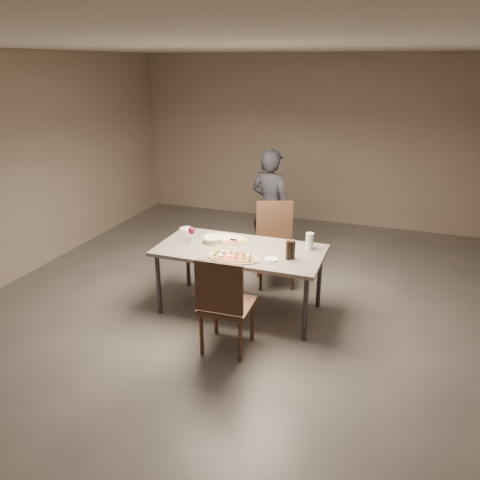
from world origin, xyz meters
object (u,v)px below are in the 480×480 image
(zucchini_pizza, at_px, (233,257))
(dining_table, at_px, (240,253))
(chair_far, at_px, (275,238))
(diner, at_px, (271,207))
(pepper_mill_left, at_px, (288,250))
(carafe, at_px, (310,241))
(bread_basket, at_px, (212,239))
(ham_pizza, at_px, (226,238))
(chair_near, at_px, (224,301))

(zucchini_pizza, bearing_deg, dining_table, 76.14)
(chair_far, height_order, diner, diner)
(pepper_mill_left, distance_m, carafe, 0.39)
(carafe, xyz_separation_m, diner, (-0.78, 1.19, -0.04))
(zucchini_pizza, height_order, bread_basket, bread_basket)
(ham_pizza, bearing_deg, chair_near, -88.24)
(pepper_mill_left, relative_size, chair_far, 0.22)
(chair_far, bearing_deg, bread_basket, 36.56)
(bread_basket, relative_size, diner, 0.13)
(pepper_mill_left, height_order, carafe, pepper_mill_left)
(dining_table, bearing_deg, pepper_mill_left, -11.51)
(pepper_mill_left, bearing_deg, ham_pizza, 158.39)
(ham_pizza, height_order, chair_near, chair_near)
(ham_pizza, bearing_deg, pepper_mill_left, -40.28)
(pepper_mill_left, relative_size, carafe, 1.24)
(bread_basket, bearing_deg, chair_far, 58.55)
(carafe, bearing_deg, ham_pizza, -177.52)
(carafe, bearing_deg, dining_table, -160.63)
(dining_table, bearing_deg, chair_near, -80.59)
(zucchini_pizza, distance_m, carafe, 0.87)
(bread_basket, distance_m, diner, 1.40)
(chair_near, xyz_separation_m, chair_far, (0.01, 1.72, 0.01))
(ham_pizza, bearing_deg, zucchini_pizza, -79.18)
(dining_table, xyz_separation_m, diner, (-0.08, 1.44, 0.10))
(dining_table, relative_size, carafe, 10.03)
(dining_table, height_order, ham_pizza, ham_pizza)
(bread_basket, height_order, chair_near, chair_near)
(bread_basket, xyz_separation_m, carafe, (1.06, 0.19, 0.05))
(diner, bearing_deg, chair_far, 128.94)
(ham_pizza, relative_size, chair_far, 0.53)
(bread_basket, height_order, diner, diner)
(diner, bearing_deg, bread_basket, 95.33)
(pepper_mill_left, distance_m, diner, 1.68)
(zucchini_pizza, bearing_deg, ham_pizza, 100.46)
(pepper_mill_left, bearing_deg, carafe, 68.14)
(zucchini_pizza, relative_size, carafe, 3.12)
(ham_pizza, bearing_deg, dining_table, -58.34)
(zucchini_pizza, relative_size, bread_basket, 2.76)
(diner, bearing_deg, zucchini_pizza, 110.07)
(pepper_mill_left, xyz_separation_m, diner, (-0.64, 1.55, -0.06))
(dining_table, distance_m, chair_far, 0.91)
(pepper_mill_left, height_order, diner, diner)
(ham_pizza, height_order, chair_far, chair_far)
(dining_table, relative_size, bread_basket, 8.87)
(bread_basket, bearing_deg, ham_pizza, 54.60)
(chair_near, bearing_deg, zucchini_pizza, 99.82)
(zucchini_pizza, height_order, carafe, carafe)
(ham_pizza, height_order, pepper_mill_left, pepper_mill_left)
(dining_table, xyz_separation_m, chair_far, (0.15, 0.89, -0.12))
(ham_pizza, xyz_separation_m, diner, (0.17, 1.23, 0.03))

